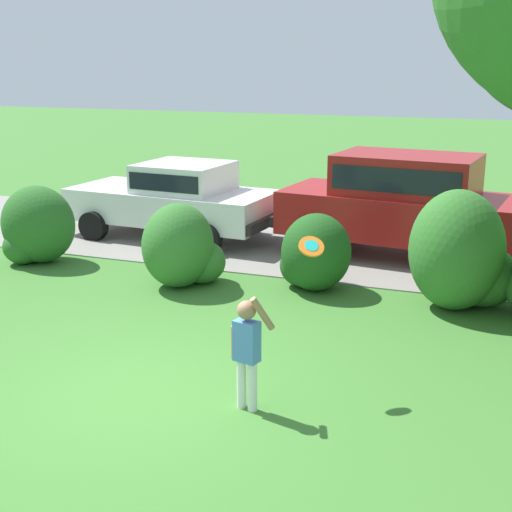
{
  "coord_description": "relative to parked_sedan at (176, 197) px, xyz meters",
  "views": [
    {
      "loc": [
        3.77,
        -6.26,
        3.58
      ],
      "look_at": [
        0.64,
        2.11,
        1.1
      ],
      "focal_mm": 49.94,
      "sensor_mm": 36.0,
      "label": 1
    }
  ],
  "objects": [
    {
      "name": "shrub_centre_left",
      "position": [
        1.57,
        -2.89,
        -0.22
      ],
      "size": [
        1.24,
        1.33,
        1.37
      ],
      "color": "#33702B",
      "rests_on": "ground"
    },
    {
      "name": "shrub_near_tree",
      "position": [
        -1.51,
        -2.58,
        -0.19
      ],
      "size": [
        1.38,
        1.14,
        1.41
      ],
      "color": "#286023",
      "rests_on": "ground"
    },
    {
      "name": "shrub_centre_right",
      "position": [
        5.9,
        -2.43,
        -0.05
      ],
      "size": [
        1.59,
        1.49,
        1.78
      ],
      "color": "#33702B",
      "rests_on": "ground"
    },
    {
      "name": "driveway_strip",
      "position": [
        2.8,
        0.23,
        -0.84
      ],
      "size": [
        28.0,
        4.4,
        0.02
      ],
      "primitive_type": "cube",
      "color": "gray",
      "rests_on": "ground"
    },
    {
      "name": "parked_suv",
      "position": [
        4.65,
        0.11,
        0.23
      ],
      "size": [
        4.86,
        2.46,
        1.92
      ],
      "color": "maroon",
      "rests_on": "ground"
    },
    {
      "name": "child_thrower",
      "position": [
        4.09,
        -6.51,
        -0.13
      ],
      "size": [
        0.47,
        0.23,
        1.29
      ],
      "color": "white",
      "rests_on": "ground"
    },
    {
      "name": "shrub_centre",
      "position": [
        3.61,
        -2.34,
        -0.28
      ],
      "size": [
        1.17,
        1.15,
        1.24
      ],
      "color": "#1E511C",
      "rests_on": "ground"
    },
    {
      "name": "frisbee",
      "position": [
        4.53,
        -5.71,
        0.78
      ],
      "size": [
        0.32,
        0.26,
        0.25
      ],
      "color": "orange"
    },
    {
      "name": "ground_plane",
      "position": [
        2.8,
        -6.63,
        -0.85
      ],
      "size": [
        80.0,
        80.0,
        0.0
      ],
      "primitive_type": "plane",
      "color": "#3D752D"
    },
    {
      "name": "parked_sedan",
      "position": [
        0.0,
        0.0,
        0.0
      ],
      "size": [
        4.52,
        2.33,
        1.56
      ],
      "color": "white",
      "rests_on": "ground"
    }
  ]
}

